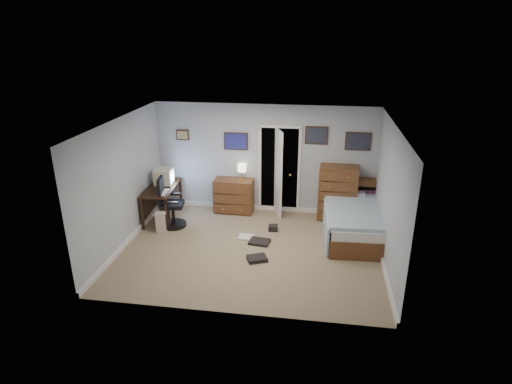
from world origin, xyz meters
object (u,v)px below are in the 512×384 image
tall_dresser (338,193)px  bed (352,221)px  computer_desk (158,194)px  low_dresser (234,196)px  office_chair (170,208)px

tall_dresser → bed: tall_dresser is taller
computer_desk → low_dresser: (1.61, 0.61, -0.19)m
low_dresser → tall_dresser: (2.36, -0.02, 0.22)m
computer_desk → bed: 4.29m
bed → computer_desk: bearing=174.3°
computer_desk → tall_dresser: tall_dresser is taller
tall_dresser → office_chair: bearing=-161.9°
low_dresser → bed: low_dresser is taller
office_chair → bed: size_ratio=0.51×
low_dresser → bed: bearing=-15.4°
office_chair → low_dresser: bearing=29.8°
low_dresser → tall_dresser: size_ratio=0.73×
tall_dresser → low_dresser: bearing=-177.3°
low_dresser → office_chair: bearing=-138.9°
office_chair → bed: office_chair is taller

